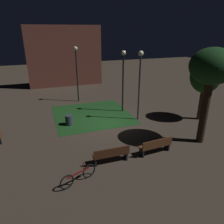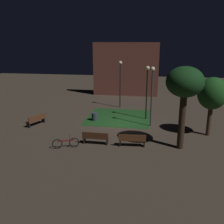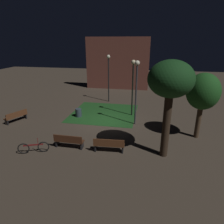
# 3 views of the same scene
# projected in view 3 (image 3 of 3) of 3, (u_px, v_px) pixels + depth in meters

# --- Properties ---
(ground_plane) EXTENTS (60.00, 60.00, 0.00)m
(ground_plane) POSITION_uv_depth(u_px,v_px,m) (106.00, 121.00, 16.24)
(ground_plane) COLOR #3D3328
(grass_lawn) EXTENTS (5.68, 5.71, 0.01)m
(grass_lawn) POSITION_uv_depth(u_px,v_px,m) (104.00, 113.00, 17.95)
(grass_lawn) COLOR #194219
(grass_lawn) RESTS_ON ground
(bench_near_trees) EXTENTS (1.81, 0.50, 0.88)m
(bench_near_trees) POSITION_uv_depth(u_px,v_px,m) (69.00, 141.00, 12.00)
(bench_near_trees) COLOR #422314
(bench_near_trees) RESTS_ON ground
(bench_path_side) EXTENTS (1.83, 0.61, 0.88)m
(bench_path_side) POSITION_uv_depth(u_px,v_px,m) (109.00, 145.00, 11.55)
(bench_path_side) COLOR #512D19
(bench_path_side) RESTS_ON ground
(bench_by_lamp) EXTENTS (1.14, 1.85, 0.88)m
(bench_by_lamp) POSITION_uv_depth(u_px,v_px,m) (16.00, 116.00, 15.88)
(bench_by_lamp) COLOR #512D19
(bench_by_lamp) RESTS_ON ground
(tree_lawn_side) EXTENTS (2.33, 2.33, 5.34)m
(tree_lawn_side) POSITION_uv_depth(u_px,v_px,m) (171.00, 82.00, 9.95)
(tree_lawn_side) COLOR #2D2116
(tree_lawn_side) RESTS_ON ground
(tree_back_left) EXTENTS (2.07, 2.07, 4.35)m
(tree_back_left) POSITION_uv_depth(u_px,v_px,m) (203.00, 92.00, 12.45)
(tree_back_left) COLOR #423021
(tree_back_left) RESTS_ON ground
(lamp_post_near_wall) EXTENTS (0.36, 0.36, 4.73)m
(lamp_post_near_wall) POSITION_uv_depth(u_px,v_px,m) (133.00, 79.00, 16.35)
(lamp_post_near_wall) COLOR black
(lamp_post_near_wall) RESTS_ON ground
(lamp_post_plaza_east) EXTENTS (0.36, 0.36, 4.84)m
(lamp_post_plaza_east) POSITION_uv_depth(u_px,v_px,m) (109.00, 71.00, 20.26)
(lamp_post_plaza_east) COLOR black
(lamp_post_plaza_east) RESTS_ON ground
(lamp_post_path_center) EXTENTS (0.36, 0.36, 4.86)m
(lamp_post_path_center) POSITION_uv_depth(u_px,v_px,m) (136.00, 83.00, 14.49)
(lamp_post_path_center) COLOR #333338
(lamp_post_path_center) RESTS_ON ground
(trash_bin) EXTENTS (0.52, 0.52, 0.70)m
(trash_bin) POSITION_uv_depth(u_px,v_px,m) (78.00, 113.00, 17.01)
(trash_bin) COLOR #2D3842
(trash_bin) RESTS_ON ground
(bicycle) EXTENTS (1.66, 0.70, 0.93)m
(bicycle) POSITION_uv_depth(u_px,v_px,m) (34.00, 147.00, 11.51)
(bicycle) COLOR black
(bicycle) RESTS_ON ground
(building_wall_backdrop) EXTENTS (8.20, 0.80, 6.62)m
(building_wall_backdrop) POSITION_uv_depth(u_px,v_px,m) (117.00, 64.00, 25.93)
(building_wall_backdrop) COLOR brown
(building_wall_backdrop) RESTS_ON ground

